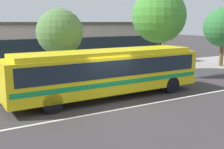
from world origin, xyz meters
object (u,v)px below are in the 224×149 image
object	(u,v)px
street_tree_near_stop	(60,32)
street_tree_mid_block	(159,16)
pedestrian_walking_along_curb	(122,69)
pedestrian_waiting_near_sign	(107,69)
bus_stop_sign	(147,60)
transit_bus	(107,70)
street_tree_far_end	(223,27)

from	to	relation	value
street_tree_near_stop	street_tree_mid_block	size ratio (longest dim) A/B	0.74
street_tree_near_stop	pedestrian_walking_along_curb	bearing A→B (deg)	-16.27
pedestrian_waiting_near_sign	street_tree_near_stop	distance (m)	3.84
bus_stop_sign	street_tree_near_stop	distance (m)	6.22
transit_bus	street_tree_far_end	size ratio (longest dim) A/B	2.08
street_tree_far_end	transit_bus	bearing A→B (deg)	-164.23
pedestrian_waiting_near_sign	street_tree_mid_block	xyz separation A→B (m)	(5.23, 1.17, 3.49)
transit_bus	street_tree_near_stop	size ratio (longest dim) A/B	2.29
transit_bus	bus_stop_sign	distance (m)	4.75
pedestrian_walking_along_curb	street_tree_near_stop	distance (m)	4.78
pedestrian_walking_along_curb	street_tree_near_stop	size ratio (longest dim) A/B	0.33
pedestrian_walking_along_curb	bus_stop_sign	bearing A→B (deg)	-12.58
bus_stop_sign	pedestrian_walking_along_curb	bearing A→B (deg)	167.42
transit_bus	street_tree_far_end	xyz separation A→B (m)	(14.63, 4.13, 2.13)
transit_bus	street_tree_near_stop	xyz separation A→B (m)	(-1.42, 3.57, 1.99)
street_tree_near_stop	street_tree_far_end	size ratio (longest dim) A/B	0.91
transit_bus	street_tree_near_stop	bearing A→B (deg)	111.67
bus_stop_sign	street_tree_near_stop	size ratio (longest dim) A/B	0.48
pedestrian_walking_along_curb	street_tree_far_end	distance (m)	12.53
street_tree_far_end	street_tree_mid_block	bearing A→B (deg)	-177.41
pedestrian_waiting_near_sign	street_tree_far_end	distance (m)	13.54
bus_stop_sign	street_tree_far_end	size ratio (longest dim) A/B	0.43
bus_stop_sign	transit_bus	bearing A→B (deg)	-154.76
street_tree_near_stop	street_tree_mid_block	bearing A→B (deg)	1.45
transit_bus	pedestrian_waiting_near_sign	size ratio (longest dim) A/B	6.39
pedestrian_waiting_near_sign	street_tree_far_end	size ratio (longest dim) A/B	0.33
pedestrian_walking_along_curb	street_tree_near_stop	world-z (taller)	street_tree_near_stop
transit_bus	street_tree_mid_block	bearing A→B (deg)	29.56
bus_stop_sign	street_tree_mid_block	xyz separation A→B (m)	(2.36, 1.75, 3.01)
pedestrian_walking_along_curb	bus_stop_sign	world-z (taller)	bus_stop_sign
transit_bus	street_tree_mid_block	size ratio (longest dim) A/B	1.70
street_tree_mid_block	bus_stop_sign	bearing A→B (deg)	-143.45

